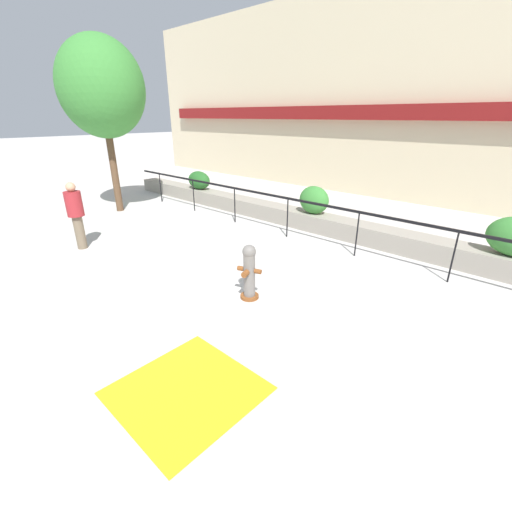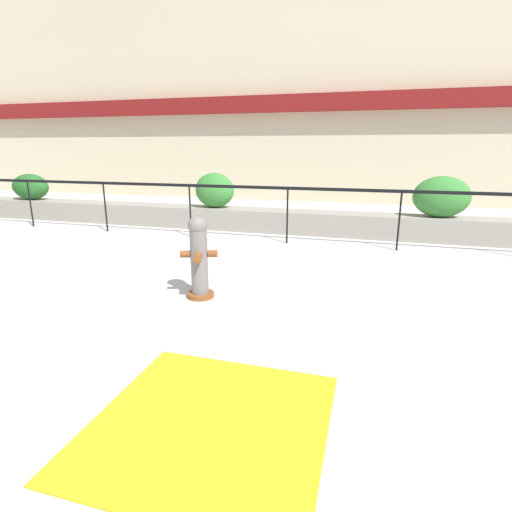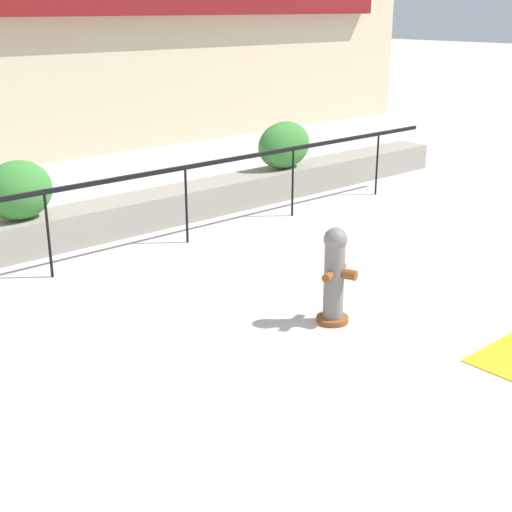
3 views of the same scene
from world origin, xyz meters
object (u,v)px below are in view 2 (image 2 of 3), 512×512
(hedge_bush_1, at_px, (215,190))
(fire_hydrant, at_px, (199,257))
(hedge_bush_0, at_px, (30,187))
(hedge_bush_2, at_px, (442,197))

(hedge_bush_1, distance_m, fire_hydrant, 4.70)
(hedge_bush_0, xyz_separation_m, fire_hydrant, (7.01, -4.42, -0.30))
(hedge_bush_0, distance_m, fire_hydrant, 8.29)
(hedge_bush_2, bearing_deg, fire_hydrant, -127.96)
(hedge_bush_0, relative_size, hedge_bush_2, 0.97)
(hedge_bush_0, height_order, hedge_bush_1, hedge_bush_1)
(hedge_bush_0, xyz_separation_m, hedge_bush_2, (10.46, 0.00, 0.07))
(hedge_bush_0, bearing_deg, hedge_bush_1, 0.00)
(hedge_bush_1, bearing_deg, fire_hydrant, -70.71)
(hedge_bush_2, distance_m, fire_hydrant, 5.62)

